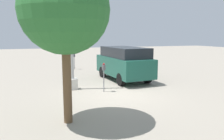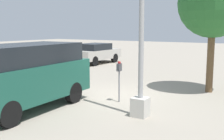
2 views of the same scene
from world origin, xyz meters
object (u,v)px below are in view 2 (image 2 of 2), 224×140
Objects in this scene: parking_meter_near at (119,72)px; lamp_post at (141,46)px; car_distant at (96,53)px; street_tree at (213,3)px; parked_van at (25,74)px.

lamp_post is at bearing 48.36° from parking_meter_near.
car_distant is at bearing -138.82° from lamp_post.
street_tree is (-3.20, 2.24, 2.40)m from parking_meter_near.
lamp_post is 1.36× the size of street_tree.
parked_van is (1.23, -3.35, -0.91)m from lamp_post.
parked_van is 0.94× the size of street_tree.
parking_meter_near is 0.29× the size of street_tree.
lamp_post reaches higher than street_tree.
street_tree is (5.02, 9.02, 2.67)m from car_distant.
lamp_post reaches higher than car_distant.
car_distant is at bearing -119.08° from street_tree.
parking_meter_near is 0.31× the size of parked_van.
parking_meter_near is 1.95m from lamp_post.
car_distant is 10.66m from street_tree.
car_distant is 0.83× the size of street_tree.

